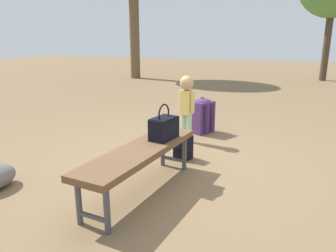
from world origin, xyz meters
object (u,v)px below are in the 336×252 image
child_standing (186,98)px  backpack_small (183,145)px  park_bench (140,154)px  backpack_large (202,115)px  handbag (164,127)px

child_standing → backpack_small: 0.84m
park_bench → child_standing: size_ratio=1.71×
backpack_large → backpack_small: backpack_large is taller
child_standing → backpack_small: bearing=-164.1°
child_standing → backpack_large: 0.65m
park_bench → backpack_large: size_ratio=2.82×
child_standing → backpack_large: bearing=-8.9°
handbag → backpack_small: (0.65, 0.01, -0.40)m
park_bench → handbag: bearing=-14.7°
park_bench → backpack_small: (1.00, -0.08, -0.22)m
handbag → backpack_small: 0.76m
child_standing → backpack_large: child_standing is taller
child_standing → backpack_small: size_ratio=2.76×
backpack_small → park_bench: bearing=175.5°
handbag → child_standing: child_standing is taller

